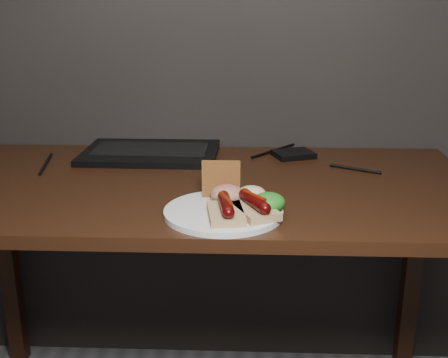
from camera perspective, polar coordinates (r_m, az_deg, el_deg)
desk at (r=1.43m, az=-2.62°, el=-3.66°), size 1.40×0.70×0.75m
laptop at (r=1.70m, az=-7.09°, el=4.62°), size 0.39×0.37×0.25m
hard_drive at (r=1.63m, az=7.07°, el=2.52°), size 0.13×0.12×0.02m
desk_cables at (r=1.55m, az=-1.17°, el=1.69°), size 0.92×0.42×0.01m
plate at (r=1.19m, az=-0.06°, el=-3.39°), size 0.29×0.29×0.01m
bread_sausage_center at (r=1.14m, az=0.20°, el=-3.12°), size 0.09×0.12×0.04m
bread_sausage_right at (r=1.15m, az=3.10°, el=-2.79°), size 0.11×0.13×0.04m
crispbread at (r=1.24m, az=-0.30°, el=-0.01°), size 0.09×0.01×0.08m
salad_greens at (r=1.17m, az=4.55°, el=-2.34°), size 0.07×0.07×0.04m
salsa_mound at (r=1.22m, az=0.31°, el=-1.54°), size 0.07×0.07×0.04m
coleslaw_mound at (r=1.22m, az=2.83°, el=-1.55°), size 0.06×0.06×0.04m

